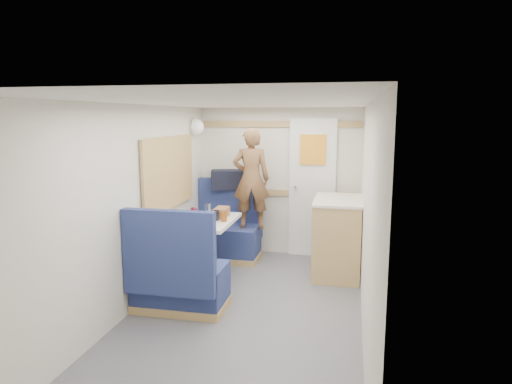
% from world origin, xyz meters
% --- Properties ---
extents(floor, '(4.50, 4.50, 0.00)m').
position_xyz_m(floor, '(0.00, 0.00, 0.00)').
color(floor, '#515156').
rests_on(floor, ground).
extents(ceiling, '(4.50, 4.50, 0.00)m').
position_xyz_m(ceiling, '(0.00, 0.00, 2.00)').
color(ceiling, silver).
rests_on(ceiling, wall_back).
extents(wall_back, '(2.20, 0.02, 2.00)m').
position_xyz_m(wall_back, '(0.00, 2.25, 1.00)').
color(wall_back, silver).
rests_on(wall_back, floor).
extents(wall_left, '(0.02, 4.50, 2.00)m').
position_xyz_m(wall_left, '(-1.10, 0.00, 1.00)').
color(wall_left, silver).
rests_on(wall_left, floor).
extents(wall_right, '(0.02, 4.50, 2.00)m').
position_xyz_m(wall_right, '(1.10, 0.00, 1.00)').
color(wall_right, silver).
rests_on(wall_right, floor).
extents(oak_trim_low, '(2.15, 0.02, 0.08)m').
position_xyz_m(oak_trim_low, '(0.00, 2.23, 0.85)').
color(oak_trim_low, '#A7864B').
rests_on(oak_trim_low, wall_back).
extents(oak_trim_high, '(2.15, 0.02, 0.08)m').
position_xyz_m(oak_trim_high, '(0.00, 2.23, 1.78)').
color(oak_trim_high, '#A7864B').
rests_on(oak_trim_high, wall_back).
extents(side_window, '(0.04, 1.30, 0.72)m').
position_xyz_m(side_window, '(-1.08, 1.00, 1.25)').
color(side_window, '#94A48B').
rests_on(side_window, wall_left).
extents(rear_door, '(0.62, 0.12, 1.86)m').
position_xyz_m(rear_door, '(0.45, 2.22, 0.97)').
color(rear_door, white).
rests_on(rear_door, wall_back).
extents(dinette_table, '(0.62, 0.92, 0.72)m').
position_xyz_m(dinette_table, '(-0.65, 1.00, 0.57)').
color(dinette_table, white).
rests_on(dinette_table, floor).
extents(bench_far, '(0.90, 0.59, 1.05)m').
position_xyz_m(bench_far, '(-0.65, 1.86, 0.30)').
color(bench_far, navy).
rests_on(bench_far, floor).
extents(bench_near, '(0.90, 0.59, 1.05)m').
position_xyz_m(bench_near, '(-0.65, 0.14, 0.30)').
color(bench_near, navy).
rests_on(bench_near, floor).
extents(ledge, '(0.90, 0.14, 0.04)m').
position_xyz_m(ledge, '(-0.65, 2.12, 0.88)').
color(ledge, '#A7864B').
rests_on(ledge, bench_far).
extents(dome_light, '(0.20, 0.20, 0.20)m').
position_xyz_m(dome_light, '(-1.04, 1.85, 1.75)').
color(dome_light, white).
rests_on(dome_light, wall_left).
extents(galley_counter, '(0.57, 0.92, 0.92)m').
position_xyz_m(galley_counter, '(0.82, 1.55, 0.47)').
color(galley_counter, '#A7864B').
rests_on(galley_counter, floor).
extents(person, '(0.52, 0.39, 1.29)m').
position_xyz_m(person, '(-0.30, 1.80, 1.10)').
color(person, brown).
rests_on(person, bench_far).
extents(duffel_bag, '(0.59, 0.39, 0.26)m').
position_xyz_m(duffel_bag, '(-0.64, 2.12, 1.03)').
color(duffel_bag, black).
rests_on(duffel_bag, ledge).
extents(tray, '(0.26, 0.34, 0.02)m').
position_xyz_m(tray, '(-0.59, 0.64, 0.73)').
color(tray, white).
rests_on(tray, dinette_table).
extents(orange_fruit, '(0.07, 0.07, 0.07)m').
position_xyz_m(orange_fruit, '(-0.50, 0.81, 0.77)').
color(orange_fruit, '#D66209').
rests_on(orange_fruit, tray).
extents(cheese_block, '(0.10, 0.07, 0.03)m').
position_xyz_m(cheese_block, '(-0.66, 0.65, 0.75)').
color(cheese_block, '#D8CF7D').
rests_on(cheese_block, tray).
extents(wine_glass, '(0.08, 0.08, 0.17)m').
position_xyz_m(wine_glass, '(-0.75, 0.88, 0.84)').
color(wine_glass, white).
rests_on(wine_glass, dinette_table).
extents(tumbler_left, '(0.06, 0.06, 0.10)m').
position_xyz_m(tumbler_left, '(-0.76, 0.77, 0.77)').
color(tumbler_left, white).
rests_on(tumbler_left, dinette_table).
extents(tumbler_mid, '(0.07, 0.07, 0.12)m').
position_xyz_m(tumbler_mid, '(-0.74, 1.38, 0.78)').
color(tumbler_mid, white).
rests_on(tumbler_mid, dinette_table).
extents(tumbler_right, '(0.07, 0.07, 0.12)m').
position_xyz_m(tumbler_right, '(-0.52, 0.99, 0.78)').
color(tumbler_right, white).
rests_on(tumbler_right, dinette_table).
extents(beer_glass, '(0.07, 0.07, 0.11)m').
position_xyz_m(beer_glass, '(-0.43, 0.97, 0.77)').
color(beer_glass, brown).
rests_on(beer_glass, dinette_table).
extents(pepper_grinder, '(0.04, 0.04, 0.10)m').
position_xyz_m(pepper_grinder, '(-0.54, 1.02, 0.77)').
color(pepper_grinder, black).
rests_on(pepper_grinder, dinette_table).
extents(bread_loaf, '(0.14, 0.26, 0.11)m').
position_xyz_m(bread_loaf, '(-0.52, 1.18, 0.77)').
color(bread_loaf, brown).
rests_on(bread_loaf, dinette_table).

